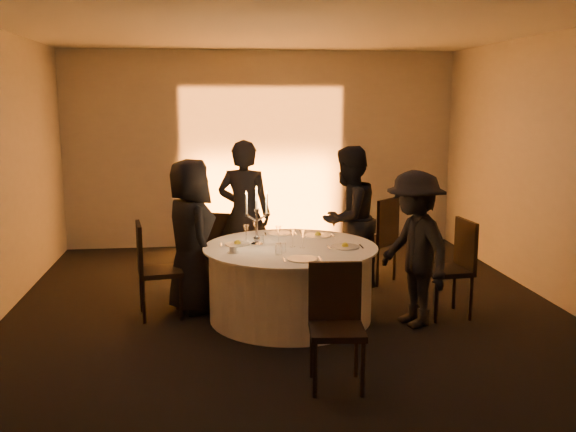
{
  "coord_description": "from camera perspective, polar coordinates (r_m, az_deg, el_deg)",
  "views": [
    {
      "loc": [
        -0.81,
        -6.39,
        2.26
      ],
      "look_at": [
        0.0,
        0.2,
        1.05
      ],
      "focal_mm": 40.0,
      "sensor_mm": 36.0,
      "label": 1
    }
  ],
  "objects": [
    {
      "name": "chair_front",
      "position": [
        5.18,
        4.29,
        -8.97
      ],
      "size": [
        0.47,
        0.47,
        0.98
      ],
      "rotation": [
        0.0,
        0.0,
        -0.09
      ],
      "color": "black",
      "rests_on": "floor"
    },
    {
      "name": "plate_front",
      "position": [
        6.06,
        1.27,
        -3.85
      ],
      "size": [
        0.36,
        0.29,
        0.01
      ],
      "color": "white",
      "rests_on": "banquet_table"
    },
    {
      "name": "wine_glass_a",
      "position": [
        6.5,
        1.3,
        -1.69
      ],
      "size": [
        0.07,
        0.07,
        0.19
      ],
      "color": "white",
      "rests_on": "banquet_table"
    },
    {
      "name": "chair_left",
      "position": [
        6.83,
        -12.03,
        -4.21
      ],
      "size": [
        0.51,
        0.51,
        1.01
      ],
      "rotation": [
        0.0,
        0.0,
        1.73
      ],
      "color": "black",
      "rests_on": "floor"
    },
    {
      "name": "ceiling",
      "position": [
        6.49,
        0.23,
        16.88
      ],
      "size": [
        7.0,
        7.0,
        0.0
      ],
      "primitive_type": "plane",
      "rotation": [
        3.14,
        0.0,
        0.0
      ],
      "color": "silver",
      "rests_on": "wall_back"
    },
    {
      "name": "wine_glass_b",
      "position": [
        6.7,
        -0.86,
        -1.32
      ],
      "size": [
        0.07,
        0.07,
        0.19
      ],
      "color": "white",
      "rests_on": "banquet_table"
    },
    {
      "name": "tumbler_b",
      "position": [
        6.35,
        -0.46,
        -2.83
      ],
      "size": [
        0.07,
        0.07,
        0.09
      ],
      "primitive_type": "cylinder",
      "color": "white",
      "rests_on": "banquet_table"
    },
    {
      "name": "wine_glass_e",
      "position": [
        6.54,
        0.41,
        -1.6
      ],
      "size": [
        0.07,
        0.07,
        0.19
      ],
      "color": "white",
      "rests_on": "banquet_table"
    },
    {
      "name": "wall_front",
      "position": [
        3.1,
        8.4,
        -3.95
      ],
      "size": [
        7.0,
        0.0,
        7.0
      ],
      "primitive_type": "plane",
      "rotation": [
        -1.57,
        0.0,
        0.0
      ],
      "color": "beige",
      "rests_on": "floor"
    },
    {
      "name": "wall_right",
      "position": [
        7.48,
        23.71,
        3.62
      ],
      "size": [
        0.0,
        7.0,
        7.0
      ],
      "primitive_type": "plane",
      "rotation": [
        1.57,
        0.0,
        -1.57
      ],
      "color": "beige",
      "rests_on": "floor"
    },
    {
      "name": "uplighter_fixture",
      "position": [
        9.88,
        -2.13,
        -2.62
      ],
      "size": [
        0.25,
        0.12,
        0.1
      ],
      "primitive_type": "cube",
      "color": "black",
      "rests_on": "floor"
    },
    {
      "name": "guest_back_left",
      "position": [
        7.74,
        -3.91,
        0.16
      ],
      "size": [
        0.76,
        0.61,
        1.79
      ],
      "primitive_type": "imported",
      "rotation": [
        0.0,
        0.0,
        2.82
      ],
      "color": "black",
      "rests_on": "floor"
    },
    {
      "name": "guest_right",
      "position": [
        6.54,
        11.16,
        -2.89
      ],
      "size": [
        0.84,
        1.14,
        1.57
      ],
      "primitive_type": "imported",
      "rotation": [
        0.0,
        0.0,
        -1.29
      ],
      "color": "black",
      "rests_on": "floor"
    },
    {
      "name": "chair_back_left",
      "position": [
        8.21,
        -5.75,
        -2.24
      ],
      "size": [
        0.49,
        0.49,
        0.86
      ],
      "rotation": [
        0.0,
        0.0,
        2.79
      ],
      "color": "black",
      "rests_on": "floor"
    },
    {
      "name": "banquet_table",
      "position": [
        6.71,
        0.21,
        -5.91
      ],
      "size": [
        1.8,
        1.8,
        0.77
      ],
      "color": "black",
      "rests_on": "floor"
    },
    {
      "name": "wall_back",
      "position": [
        9.95,
        -2.33,
        5.93
      ],
      "size": [
        7.0,
        0.0,
        7.0
      ],
      "primitive_type": "plane",
      "rotation": [
        1.57,
        0.0,
        0.0
      ],
      "color": "beige",
      "rests_on": "floor"
    },
    {
      "name": "chair_back_right",
      "position": [
        8.04,
        8.11,
        -1.64
      ],
      "size": [
        0.66,
        0.66,
        1.07
      ],
      "rotation": [
        0.0,
        0.0,
        -2.38
      ],
      "color": "black",
      "rests_on": "floor"
    },
    {
      "name": "plate_back_right",
      "position": [
        7.09,
        2.66,
        -1.68
      ],
      "size": [
        0.35,
        0.29,
        0.08
      ],
      "color": "white",
      "rests_on": "banquet_table"
    },
    {
      "name": "guest_left",
      "position": [
        6.93,
        -8.65,
        -1.75
      ],
      "size": [
        0.77,
        0.94,
        1.65
      ],
      "primitive_type": "imported",
      "rotation": [
        0.0,
        0.0,
        1.93
      ],
      "color": "black",
      "rests_on": "floor"
    },
    {
      "name": "plate_back_left",
      "position": [
        7.2,
        -0.68,
        -1.57
      ],
      "size": [
        0.36,
        0.28,
        0.01
      ],
      "color": "white",
      "rests_on": "banquet_table"
    },
    {
      "name": "plate_left",
      "position": [
        6.68,
        -4.52,
        -2.43
      ],
      "size": [
        0.36,
        0.26,
        0.08
      ],
      "color": "white",
      "rests_on": "banquet_table"
    },
    {
      "name": "tumbler_a",
      "position": [
        6.24,
        -0.84,
        -3.05
      ],
      "size": [
        0.07,
        0.07,
        0.09
      ],
      "primitive_type": "cylinder",
      "color": "white",
      "rests_on": "banquet_table"
    },
    {
      "name": "tumbler_c",
      "position": [
        6.71,
        -2.42,
        -2.11
      ],
      "size": [
        0.07,
        0.07,
        0.09
      ],
      "primitive_type": "cylinder",
      "color": "white",
      "rests_on": "banquet_table"
    },
    {
      "name": "coffee_cup",
      "position": [
        6.35,
        -4.91,
        -3.01
      ],
      "size": [
        0.11,
        0.11,
        0.07
      ],
      "color": "white",
      "rests_on": "banquet_table"
    },
    {
      "name": "wine_glass_c",
      "position": [
        6.76,
        -3.75,
        -1.23
      ],
      "size": [
        0.07,
        0.07,
        0.19
      ],
      "color": "white",
      "rests_on": "banquet_table"
    },
    {
      "name": "chair_right",
      "position": [
        6.96,
        14.59,
        -3.99
      ],
      "size": [
        0.48,
        0.48,
        1.03
      ],
      "rotation": [
        0.0,
        0.0,
        -1.49
      ],
      "color": "black",
      "rests_on": "floor"
    },
    {
      "name": "floor",
      "position": [
        6.83,
        0.21,
        -9.01
      ],
      "size": [
        7.0,
        7.0,
        0.0
      ],
      "primitive_type": "plane",
      "color": "black",
      "rests_on": "ground"
    },
    {
      "name": "candelabra",
      "position": [
        6.61,
        -2.79,
        -0.78
      ],
      "size": [
        0.26,
        0.13,
        0.62
      ],
      "color": "silver",
      "rests_on": "banquet_table"
    },
    {
      "name": "wine_glass_d",
      "position": [
        6.98,
        -2.92,
        -0.86
      ],
      "size": [
        0.07,
        0.07,
        0.19
      ],
      "color": "white",
      "rests_on": "banquet_table"
    },
    {
      "name": "guest_back_right",
      "position": [
        7.62,
        5.36,
        -0.28
      ],
      "size": [
        1.06,
        1.05,
        1.73
      ],
      "primitive_type": "imported",
      "rotation": [
        0.0,
        0.0,
        -2.42
      ],
      "color": "black",
      "rests_on": "floor"
    },
    {
      "name": "plate_right",
      "position": [
        6.57,
        5.09,
        -2.67
      ],
      "size": [
        0.36,
        0.3,
        0.08
      ],
      "color": "white",
      "rests_on": "banquet_table"
    }
  ]
}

